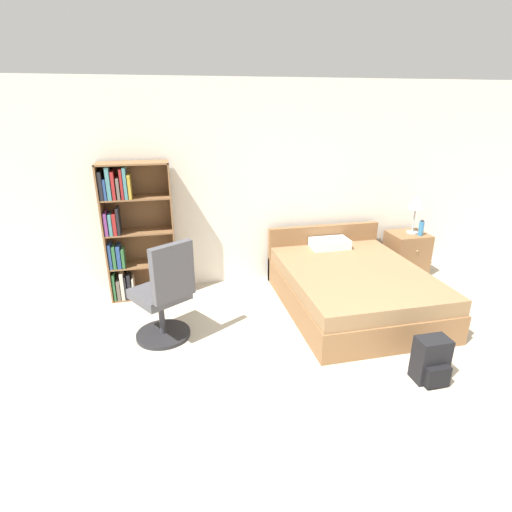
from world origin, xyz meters
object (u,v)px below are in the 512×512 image
Objects in this scene: table_lamp at (416,204)px; backpack_black at (431,361)px; bookshelf at (130,232)px; bed at (351,286)px; nightstand at (406,253)px; office_chair at (165,297)px; water_bottle at (421,228)px.

table_lamp is 1.32× the size of backpack_black.
bed is (2.53, -0.84, -0.60)m from bookshelf.
bookshelf is at bearing 178.44° from nightstand.
office_chair is 3.61m from table_lamp.
water_bottle reaches higher than backpack_black.
office_chair is 2.55m from backpack_black.
bed is 3.70× the size of table_lamp.
bed is 1.47m from backpack_black.
table_lamp is at bearing -1.50° from bookshelf.
bookshelf is 2.80× the size of nightstand.
table_lamp is at bearing 3.78° from nightstand.
office_chair is (0.36, -1.13, -0.36)m from bookshelf.
nightstand is 0.43m from water_bottle.
office_chair is at bearing -165.20° from water_bottle.
backpack_black is at bearing -118.01° from table_lamp.
office_chair is (-2.17, -0.29, 0.24)m from bed.
nightstand is at bearing 16.99° from office_chair.
backpack_black is (-1.22, -2.09, -0.51)m from water_bottle.
nightstand is 1.45× the size of backpack_black.
office_chair is 3.60m from water_bottle.
office_chair is 1.83× the size of nightstand.
bookshelf is 3.78m from nightstand.
bookshelf reaches higher than bed.
table_lamp is at bearing 112.93° from water_bottle.
water_bottle reaches higher than nightstand.
bed is at bearing 93.06° from backpack_black.
nightstand is (3.74, -0.10, -0.56)m from bookshelf.
bed is at bearing -18.43° from bookshelf.
table_lamp is at bearing 30.76° from bed.
office_chair is at bearing -163.01° from nightstand.
bookshelf reaches higher than water_bottle.
table_lamp is at bearing 16.81° from office_chair.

